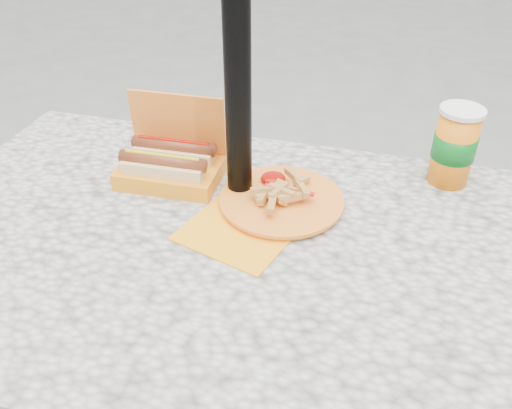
% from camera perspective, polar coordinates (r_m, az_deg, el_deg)
% --- Properties ---
extents(picnic_table, '(1.20, 0.80, 0.75)m').
position_cam_1_polar(picnic_table, '(1.06, -4.09, -8.30)').
color(picnic_table, beige).
rests_on(picnic_table, ground).
extents(umbrella_pole, '(0.05, 0.05, 2.20)m').
position_cam_1_polar(umbrella_pole, '(0.96, -2.07, 18.79)').
color(umbrella_pole, black).
rests_on(umbrella_pole, ground).
extents(hotdog_box, '(0.21, 0.14, 0.17)m').
position_cam_1_polar(hotdog_box, '(1.15, -9.00, 4.29)').
color(hotdog_box, orange).
rests_on(hotdog_box, picnic_table).
extents(fries_plate, '(0.30, 0.34, 0.05)m').
position_cam_1_polar(fries_plate, '(1.07, 2.32, 0.37)').
color(fries_plate, '#FC9D13').
rests_on(fries_plate, picnic_table).
extents(soda_cup, '(0.09, 0.09, 0.17)m').
position_cam_1_polar(soda_cup, '(1.18, 20.16, 5.81)').
color(soda_cup, orange).
rests_on(soda_cup, picnic_table).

